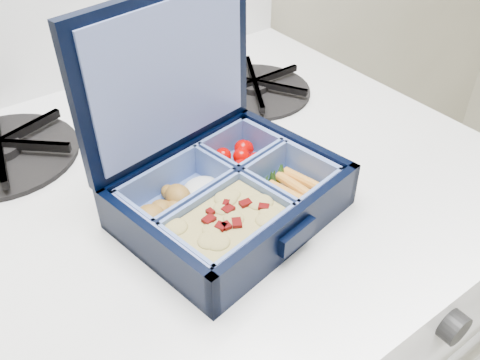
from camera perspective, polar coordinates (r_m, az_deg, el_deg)
bento_box at (r=0.51m, az=-1.03°, el=-1.86°), size 0.23×0.20×0.05m
burner_grate at (r=0.73m, az=1.62°, el=10.60°), size 0.16×0.16×0.02m
burner_grate_rear at (r=0.66m, az=-25.25°, el=3.12°), size 0.22×0.22×0.02m
fork at (r=0.62m, az=-4.15°, el=4.12°), size 0.14×0.14×0.01m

